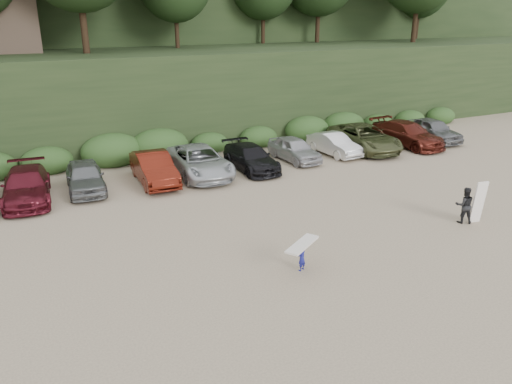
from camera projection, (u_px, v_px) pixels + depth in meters
ground at (328, 239)px, 19.72m from camera, size 120.00×120.00×0.00m
parked_cars at (211, 160)px, 27.59m from camera, size 36.62×6.27×1.64m
child_surfer at (302, 252)px, 17.13m from camera, size 1.70×1.32×1.02m
adult_surfer at (466, 205)px, 21.04m from camera, size 1.25×0.92×1.87m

